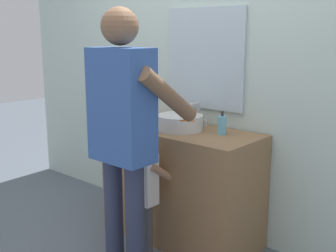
% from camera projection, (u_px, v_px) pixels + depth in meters
% --- Properties ---
extents(ground_plane, '(14.00, 14.00, 0.00)m').
position_uv_depth(ground_plane, '(154.00, 250.00, 3.08)').
color(ground_plane, slate).
extents(back_wall, '(4.40, 0.10, 2.70)m').
position_uv_depth(back_wall, '(209.00, 57.00, 3.24)').
color(back_wall, silver).
rests_on(back_wall, ground).
extents(vanity_cabinet, '(1.17, 0.54, 0.84)m').
position_uv_depth(vanity_cabinet, '(181.00, 184.00, 3.21)').
color(vanity_cabinet, olive).
rests_on(vanity_cabinet, ground).
extents(sink_basin, '(0.33, 0.33, 0.11)m').
position_uv_depth(sink_basin, '(180.00, 122.00, 3.09)').
color(sink_basin, silver).
rests_on(sink_basin, vanity_cabinet).
extents(faucet, '(0.18, 0.14, 0.18)m').
position_uv_depth(faucet, '(197.00, 115.00, 3.23)').
color(faucet, '#B7BABF').
rests_on(faucet, vanity_cabinet).
extents(toothbrush_cup, '(0.07, 0.07, 0.21)m').
position_uv_depth(toothbrush_cup, '(147.00, 115.00, 3.39)').
color(toothbrush_cup, '#D86666').
rests_on(toothbrush_cup, vanity_cabinet).
extents(soap_bottle, '(0.06, 0.06, 0.16)m').
position_uv_depth(soap_bottle, '(222.00, 125.00, 2.95)').
color(soap_bottle, '#66B2D1').
rests_on(soap_bottle, vanity_cabinet).
extents(child_toddler, '(0.27, 0.27, 0.88)m').
position_uv_depth(child_toddler, '(143.00, 185.00, 2.89)').
color(child_toddler, '#47474C').
rests_on(child_toddler, ground).
extents(adult_parent, '(0.52, 0.55, 1.68)m').
position_uv_depth(adult_parent, '(124.00, 122.00, 2.56)').
color(adult_parent, '#2D334C').
rests_on(adult_parent, ground).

